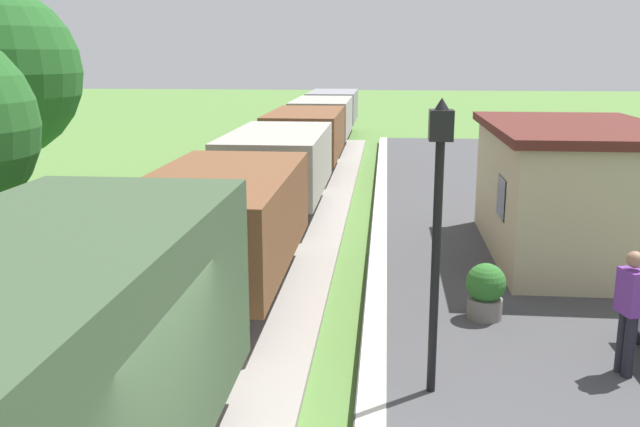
{
  "coord_description": "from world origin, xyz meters",
  "views": [
    {
      "loc": [
        0.5,
        -5.08,
        4.46
      ],
      "look_at": [
        -0.73,
        7.91,
        1.42
      ],
      "focal_mm": 38.9,
      "sensor_mm": 36.0,
      "label": 1
    }
  ],
  "objects_px": {
    "person_waiting": "(630,308)",
    "lamp_post_near": "(438,195)",
    "station_hut": "(571,190)",
    "freight_train": "(291,152)",
    "bench_down_platform": "(525,194)",
    "potted_planter": "(485,290)"
  },
  "relations": [
    {
      "from": "lamp_post_near",
      "to": "freight_train",
      "type": "bearing_deg",
      "value": 105.47
    },
    {
      "from": "freight_train",
      "to": "bench_down_platform",
      "type": "bearing_deg",
      "value": -17.76
    },
    {
      "from": "station_hut",
      "to": "person_waiting",
      "type": "height_order",
      "value": "station_hut"
    },
    {
      "from": "freight_train",
      "to": "bench_down_platform",
      "type": "relative_size",
      "value": 26.13
    },
    {
      "from": "station_hut",
      "to": "bench_down_platform",
      "type": "height_order",
      "value": "station_hut"
    },
    {
      "from": "potted_planter",
      "to": "lamp_post_near",
      "type": "relative_size",
      "value": 0.25
    },
    {
      "from": "bench_down_platform",
      "to": "lamp_post_near",
      "type": "height_order",
      "value": "lamp_post_near"
    },
    {
      "from": "person_waiting",
      "to": "lamp_post_near",
      "type": "height_order",
      "value": "lamp_post_near"
    },
    {
      "from": "station_hut",
      "to": "potted_planter",
      "type": "distance_m",
      "value": 4.59
    },
    {
      "from": "lamp_post_near",
      "to": "potted_planter",
      "type": "bearing_deg",
      "value": 68.6
    },
    {
      "from": "bench_down_platform",
      "to": "lamp_post_near",
      "type": "distance_m",
      "value": 11.31
    },
    {
      "from": "bench_down_platform",
      "to": "potted_planter",
      "type": "height_order",
      "value": "potted_planter"
    },
    {
      "from": "station_hut",
      "to": "person_waiting",
      "type": "relative_size",
      "value": 3.39
    },
    {
      "from": "freight_train",
      "to": "lamp_post_near",
      "type": "bearing_deg",
      "value": -74.53
    },
    {
      "from": "potted_planter",
      "to": "bench_down_platform",
      "type": "bearing_deg",
      "value": 75.04
    },
    {
      "from": "freight_train",
      "to": "station_hut",
      "type": "distance_m",
      "value": 9.29
    },
    {
      "from": "person_waiting",
      "to": "freight_train",
      "type": "bearing_deg",
      "value": -78.19
    },
    {
      "from": "freight_train",
      "to": "lamp_post_near",
      "type": "distance_m",
      "value": 13.36
    },
    {
      "from": "potted_planter",
      "to": "lamp_post_near",
      "type": "xyz_separation_m",
      "value": [
        -1.02,
        -2.59,
        2.08
      ]
    },
    {
      "from": "bench_down_platform",
      "to": "person_waiting",
      "type": "relative_size",
      "value": 0.88
    },
    {
      "from": "freight_train",
      "to": "person_waiting",
      "type": "xyz_separation_m",
      "value": [
        6.14,
        -12.09,
        -0.27
      ]
    },
    {
      "from": "freight_train",
      "to": "potted_planter",
      "type": "bearing_deg",
      "value": -65.95
    }
  ]
}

